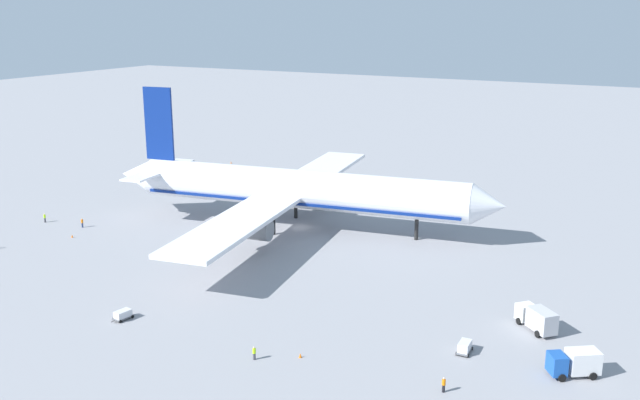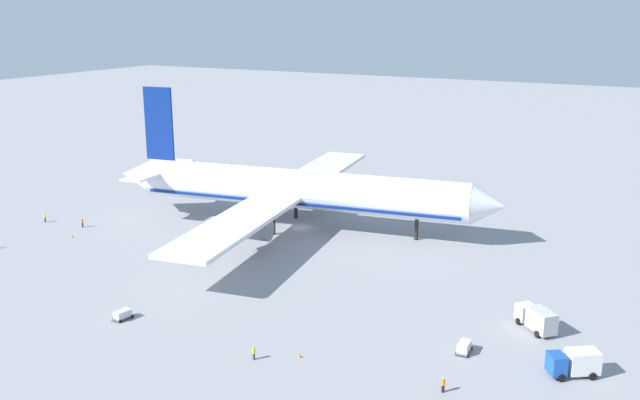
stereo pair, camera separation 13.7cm
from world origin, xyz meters
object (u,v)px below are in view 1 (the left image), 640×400
object	(u,v)px
ground_worker_0	(254,353)
traffic_cone_2	(189,184)
airliner	(294,190)
traffic_cone_3	(199,176)
baggage_cart_1	(123,314)
ground_worker_4	(444,385)
traffic_cone_0	(300,355)
traffic_cone_1	(231,162)
baggage_cart_0	(465,347)
ground_worker_2	(45,218)
service_truck_1	(537,318)
service_truck_0	(575,362)
ground_worker_1	(82,223)
traffic_cone_4	(72,236)

from	to	relation	value
ground_worker_0	traffic_cone_2	distance (m)	88.88
airliner	traffic_cone_3	size ratio (longest dim) A/B	143.05
baggage_cart_1	ground_worker_4	world-z (taller)	ground_worker_4
airliner	traffic_cone_2	xyz separation A→B (m)	(-38.60, 17.22, -7.00)
baggage_cart_1	ground_worker_0	bearing A→B (deg)	-3.29
traffic_cone_0	traffic_cone_1	distance (m)	111.29
baggage_cart_0	ground_worker_2	size ratio (longest dim) A/B	1.89
ground_worker_4	traffic_cone_3	size ratio (longest dim) A/B	3.16
service_truck_1	baggage_cart_0	xyz separation A→B (m)	(-6.30, -10.26, -0.91)
traffic_cone_2	service_truck_0	bearing A→B (deg)	-28.51
ground_worker_2	traffic_cone_2	bearing A→B (deg)	81.77
ground_worker_1	ground_worker_4	world-z (taller)	ground_worker_1
baggage_cart_1	traffic_cone_2	distance (m)	74.80
traffic_cone_1	traffic_cone_4	distance (m)	66.99
ground_worker_2	traffic_cone_0	world-z (taller)	ground_worker_2
ground_worker_2	baggage_cart_0	bearing A→B (deg)	-9.37
ground_worker_2	traffic_cone_2	distance (m)	37.64
traffic_cone_3	traffic_cone_4	bearing A→B (deg)	-79.37
ground_worker_0	traffic_cone_3	xyz separation A→B (m)	(-63.43, 72.24, -0.56)
airliner	ground_worker_0	size ratio (longest dim) A/B	47.85
baggage_cart_0	ground_worker_0	size ratio (longest dim) A/B	2.04
ground_worker_1	traffic_cone_0	bearing A→B (deg)	-22.59
airliner	baggage_cart_1	world-z (taller)	airliner
ground_worker_2	traffic_cone_0	distance (m)	74.82
service_truck_0	baggage_cart_0	world-z (taller)	service_truck_0
ground_worker_1	traffic_cone_0	world-z (taller)	ground_worker_1
baggage_cart_1	traffic_cone_4	distance (m)	39.50
service_truck_1	traffic_cone_1	distance (m)	114.09
service_truck_1	traffic_cone_2	xyz separation A→B (m)	(-88.21, 41.38, -1.40)
ground_worker_4	traffic_cone_3	world-z (taller)	ground_worker_4
ground_worker_1	traffic_cone_2	world-z (taller)	ground_worker_1
baggage_cart_1	ground_worker_0	size ratio (longest dim) A/B	1.97
baggage_cart_0	traffic_cone_4	distance (m)	76.10
airliner	traffic_cone_4	size ratio (longest dim) A/B	143.05
service_truck_0	traffic_cone_4	world-z (taller)	service_truck_0
traffic_cone_0	traffic_cone_3	bearing A→B (deg)	134.43
ground_worker_0	ground_worker_1	bearing A→B (deg)	153.42
service_truck_1	traffic_cone_0	world-z (taller)	service_truck_1
baggage_cart_1	ground_worker_2	size ratio (longest dim) A/B	1.83
baggage_cart_1	ground_worker_0	world-z (taller)	ground_worker_0
ground_worker_4	traffic_cone_1	bearing A→B (deg)	135.57
ground_worker_0	ground_worker_2	xyz separation A→B (m)	(-66.11, 27.66, 0.07)
traffic_cone_0	traffic_cone_3	distance (m)	97.04
service_truck_1	traffic_cone_3	xyz separation A→B (m)	(-90.91, 48.72, -1.40)
baggage_cart_1	traffic_cone_1	xyz separation A→B (m)	(-44.26, 88.04, -0.41)
airliner	traffic_cone_2	distance (m)	42.84
traffic_cone_3	traffic_cone_4	xyz separation A→B (m)	(9.19, -48.96, 0.00)
ground_worker_4	traffic_cone_4	distance (m)	78.69
airliner	service_truck_0	bearing A→B (deg)	-31.40
baggage_cart_1	ground_worker_2	distance (m)	51.87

